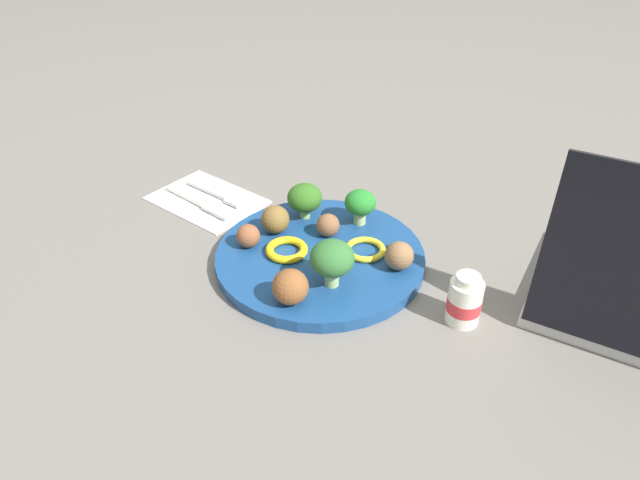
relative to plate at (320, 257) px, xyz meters
The scene contains 16 objects.
ground_plane 0.01m from the plate, ahead, with size 4.00×4.00×0.00m, color slate.
plate is the anchor object (origin of this frame).
broccoli_floret_front_right 0.10m from the plate, 148.09° to the left, with size 0.05×0.05×0.05m.
broccoli_floret_far_rim 0.10m from the plate, 96.43° to the left, with size 0.04×0.04×0.05m.
broccoli_floret_center 0.08m from the plate, 33.62° to the right, with size 0.05×0.05×0.06m.
meatball_far_rim 0.11m from the plate, 64.82° to the right, with size 0.04×0.04×0.04m, color brown.
meatball_mid_left 0.09m from the plate, behind, with size 0.04×0.04×0.04m, color brown.
meatball_back_right 0.05m from the plate, 119.62° to the left, with size 0.03×0.03×0.03m, color brown.
meatball_front_right 0.10m from the plate, 144.81° to the right, with size 0.03×0.03×0.03m, color brown.
meatball_mid_right 0.11m from the plate, 25.84° to the left, with size 0.04×0.04×0.04m, color brown.
pepper_ring_mid_left 0.06m from the plate, 44.99° to the left, with size 0.05×0.05×0.01m, color yellow.
pepper_ring_back_right 0.05m from the plate, 133.70° to the right, with size 0.06×0.06×0.01m, color yellow.
napkin 0.24m from the plate, behind, with size 0.17×0.12×0.01m, color white.
fork 0.24m from the plate, behind, with size 0.12×0.03×0.01m.
knife 0.23m from the plate, behind, with size 0.15×0.02×0.01m.
yogurt_bottle 0.20m from the plate, ahead, with size 0.04×0.04×0.07m.
Camera 1 is at (0.44, -0.45, 0.47)m, focal length 32.55 mm.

